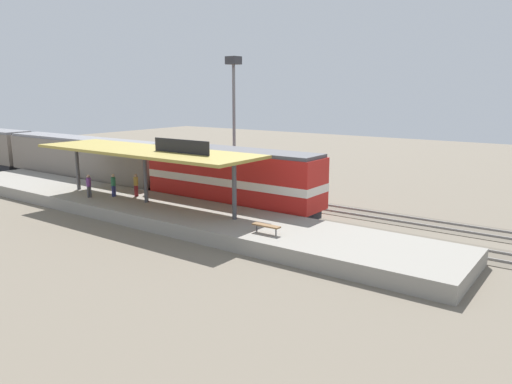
{
  "coord_description": "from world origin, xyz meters",
  "views": [
    {
      "loc": [
        -27.72,
        -26.38,
        8.74
      ],
      "look_at": [
        -1.38,
        -7.31,
        2.0
      ],
      "focal_mm": 34.52,
      "sensor_mm": 36.0,
      "label": 1
    }
  ],
  "objects": [
    {
      "name": "station_canopy",
      "position": [
        -4.6,
        -0.09,
        4.53
      ],
      "size": [
        5.2,
        18.0,
        4.7
      ],
      "color": "#47474C",
      "rests_on": "platform"
    },
    {
      "name": "passenger_carriage_front",
      "position": [
        0.0,
        13.89,
        2.31
      ],
      "size": [
        2.9,
        20.0,
        4.24
      ],
      "color": "#28282D",
      "rests_on": "track_near"
    },
    {
      "name": "person_waiting",
      "position": [
        -4.72,
        3.46,
        1.85
      ],
      "size": [
        0.34,
        0.34,
        1.71
      ],
      "color": "navy",
      "rests_on": "platform"
    },
    {
      "name": "platform_bench",
      "position": [
        -6.0,
        -11.36,
        1.34
      ],
      "size": [
        0.44,
        1.7,
        0.5
      ],
      "color": "#333338",
      "rests_on": "platform"
    },
    {
      "name": "track_far",
      "position": [
        4.6,
        0.0,
        0.03
      ],
      "size": [
        3.2,
        110.0,
        0.16
      ],
      "color": "#5F5649",
      "rests_on": "ground"
    },
    {
      "name": "light_mast",
      "position": [
        7.8,
        1.82,
        8.4
      ],
      "size": [
        1.1,
        1.1,
        11.7
      ],
      "color": "slate",
      "rests_on": "ground"
    },
    {
      "name": "track_near",
      "position": [
        0.0,
        0.0,
        0.03
      ],
      "size": [
        3.2,
        110.0,
        0.16
      ],
      "color": "#5F5649",
      "rests_on": "ground"
    },
    {
      "name": "person_walking",
      "position": [
        -5.97,
        4.71,
        1.85
      ],
      "size": [
        0.34,
        0.34,
        1.71
      ],
      "color": "#4C4C51",
      "rests_on": "platform"
    },
    {
      "name": "person_boarding",
      "position": [
        -3.65,
        2.19,
        1.85
      ],
      "size": [
        0.34,
        0.34,
        1.71
      ],
      "color": "maroon",
      "rests_on": "platform"
    },
    {
      "name": "freight_car",
      "position": [
        4.6,
        7.1,
        1.97
      ],
      "size": [
        2.8,
        12.0,
        3.54
      ],
      "color": "#28282D",
      "rests_on": "track_far"
    },
    {
      "name": "ground_plane",
      "position": [
        2.0,
        0.0,
        0.0
      ],
      "size": [
        120.0,
        120.0,
        0.0
      ],
      "primitive_type": "plane",
      "color": "#706656"
    },
    {
      "name": "locomotive",
      "position": [
        0.0,
        -4.11,
        2.41
      ],
      "size": [
        2.93,
        14.43,
        4.44
      ],
      "color": "#28282D",
      "rests_on": "track_near"
    },
    {
      "name": "platform",
      "position": [
        -4.6,
        0.0,
        0.45
      ],
      "size": [
        6.0,
        44.0,
        0.9
      ],
      "primitive_type": "cube",
      "color": "gray",
      "rests_on": "ground"
    }
  ]
}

